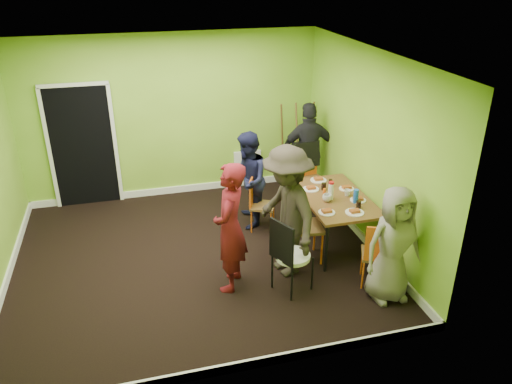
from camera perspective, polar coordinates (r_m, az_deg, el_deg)
The scene contains 28 objects.
ground at distance 7.19m, azimuth -6.79°, elevation -7.45°, with size 5.00×5.00×0.00m, color black.
room_walls at distance 6.75m, azimuth -7.47°, elevation -0.21°, with size 5.04×4.54×2.82m.
dining_table at distance 7.27m, azimuth 8.99°, elevation -0.91°, with size 0.90×1.50×0.75m.
chair_left_far at distance 7.64m, azimuth 0.24°, elevation -0.99°, with size 0.47×0.47×0.86m.
chair_left_near at distance 6.84m, azimuth 5.01°, elevation -3.31°, with size 0.49×0.49×1.08m.
chair_back_end at distance 8.40m, azimuth 5.85°, elevation 3.55°, with size 0.50×0.57×1.09m.
chair_front_end at distance 6.49m, azimuth 13.76°, elevation -6.65°, with size 0.50×0.50×0.92m.
chair_bentwood at distance 6.21m, azimuth 3.76°, elevation -6.93°, with size 0.53×0.53×1.03m.
easel at distance 9.07m, azimuth 4.43°, elevation 5.39°, with size 0.64×0.60×1.59m.
plate_near_left at distance 7.42m, azimuth 6.29°, elevation 0.35°, with size 0.24×0.24×0.01m, color white.
plate_near_right at distance 6.78m, azimuth 8.08°, elevation -2.32°, with size 0.23×0.23×0.01m, color white.
plate_far_back at distance 7.73m, azimuth 7.14°, elevation 1.35°, with size 0.25×0.25×0.01m, color white.
plate_far_front at distance 6.84m, azimuth 11.20°, elevation -2.31°, with size 0.25×0.25×0.01m, color white.
plate_wall_back at distance 7.51m, azimuth 10.31°, elevation 0.38°, with size 0.22×0.22×0.01m, color white.
plate_wall_front at distance 7.19m, azimuth 11.57°, elevation -0.92°, with size 0.23×0.23×0.01m, color white.
thermos at distance 7.12m, azimuth 8.55°, elevation 0.07°, with size 0.08×0.08×0.24m, color white.
blue_bottle at distance 7.08m, azimuth 11.34°, elevation -0.47°, with size 0.07×0.07×0.20m, color blue.
orange_bottle at distance 7.29m, azimuth 7.81°, elevation 0.08°, with size 0.04×0.04×0.08m, color orange.
glass_mid at distance 7.41m, azimuth 7.74°, elevation 0.63°, with size 0.07×0.07×0.10m, color black.
glass_back at distance 7.58m, azimuth 8.50°, elevation 1.10°, with size 0.06×0.06×0.09m, color black.
glass_front at distance 6.95m, azimuth 11.64°, elevation -1.43°, with size 0.07×0.07×0.11m, color black.
cup_a at distance 7.07m, azimuth 8.11°, elevation -0.68°, with size 0.13×0.13×0.10m, color white.
cup_b at distance 7.28m, azimuth 10.38°, elevation -0.09°, with size 0.10×0.10×0.09m, color white.
person_standing at distance 6.16m, azimuth -2.97°, elevation -4.10°, with size 0.62×0.41×1.70m, color #5F1017.
person_left_far at distance 7.65m, azimuth -0.96°, elevation 1.34°, with size 0.74×0.58×1.52m, color #161838.
person_left_near at distance 6.44m, azimuth 3.54°, elevation -2.27°, with size 1.16×0.66×1.79m, color #2B261C.
person_back_end at distance 8.56m, azimuth 6.04°, elevation 4.56°, with size 1.00×0.42×1.71m, color black.
person_front_end at distance 6.21m, azimuth 15.43°, elevation -5.86°, with size 0.73×0.48×1.50m, color gray.
Camera 1 is at (-0.73, -6.01, 3.88)m, focal length 35.00 mm.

